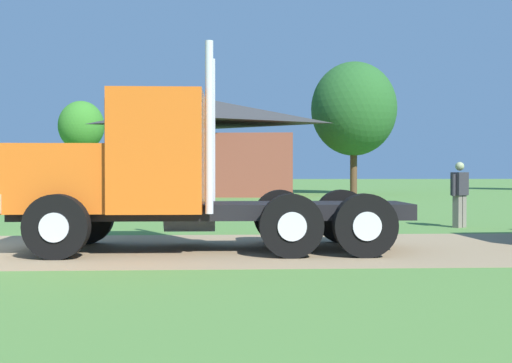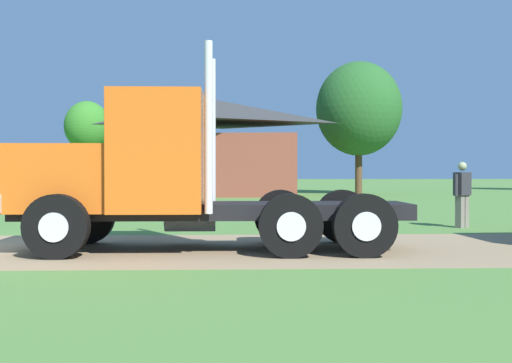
# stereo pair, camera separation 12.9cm
# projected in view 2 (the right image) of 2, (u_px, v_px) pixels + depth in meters

# --- Properties ---
(truck_foreground_white) EXTENTS (7.24, 2.58, 3.66)m
(truck_foreground_white) POSITION_uv_depth(u_px,v_px,m) (157.00, 178.00, 11.67)
(truck_foreground_white) COLOR black
(truck_foreground_white) RESTS_ON ground_plane
(visitor_far_side) EXTENTS (0.53, 0.46, 1.69)m
(visitor_far_side) POSITION_uv_depth(u_px,v_px,m) (462.00, 192.00, 16.28)
(visitor_far_side) COLOR #2D2D33
(visitor_far_side) RESTS_ON ground_plane
(shed_building) EXTENTS (11.14, 7.60, 5.70)m
(shed_building) POSITION_uv_depth(u_px,v_px,m) (213.00, 149.00, 37.76)
(shed_building) COLOR brown
(shed_building) RESTS_ON ground_plane
(tree_mid) EXTENTS (3.80, 3.80, 7.32)m
(tree_mid) POSITION_uv_depth(u_px,v_px,m) (87.00, 126.00, 53.54)
(tree_mid) COLOR #513823
(tree_mid) RESTS_ON ground_plane
(tree_right) EXTENTS (5.39, 5.39, 8.35)m
(tree_right) POSITION_uv_depth(u_px,v_px,m) (359.00, 109.00, 40.16)
(tree_right) COLOR #513823
(tree_right) RESTS_ON ground_plane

